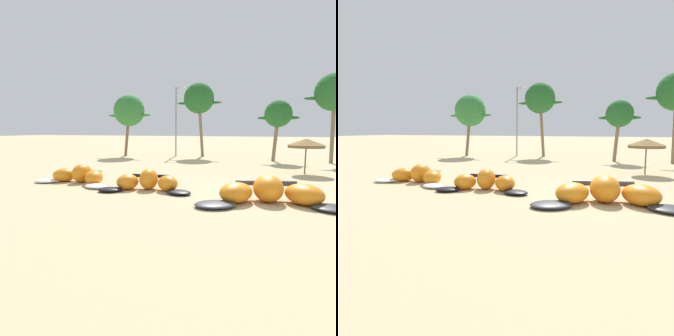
# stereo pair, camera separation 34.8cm
# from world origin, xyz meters

# --- Properties ---
(ground_plane) EXTENTS (260.00, 260.00, 0.00)m
(ground_plane) POSITION_xyz_m (0.00, 0.00, 0.00)
(ground_plane) COLOR #C6B284
(kite_far_left) EXTENTS (5.65, 2.96, 1.17)m
(kite_far_left) POSITION_xyz_m (-10.61, 0.51, 0.45)
(kite_far_left) COLOR white
(kite_far_left) RESTS_ON ground
(kite_left) EXTENTS (5.35, 2.81, 1.17)m
(kite_left) POSITION_xyz_m (-5.64, -0.17, 0.45)
(kite_left) COLOR black
(kite_left) RESTS_ON ground
(kite_left_of_center) EXTENTS (7.01, 3.94, 1.27)m
(kite_left_of_center) POSITION_xyz_m (0.81, -1.15, 0.48)
(kite_left_of_center) COLOR #333338
(kite_left_of_center) RESTS_ON ground
(beach_umbrella_near_van) EXTENTS (2.73, 2.73, 2.69)m
(beach_umbrella_near_van) POSITION_xyz_m (3.31, 9.35, 2.34)
(beach_umbrella_near_van) COLOR brown
(beach_umbrella_near_van) RESTS_ON ground
(palm_leftmost) EXTENTS (5.86, 3.91, 7.65)m
(palm_leftmost) POSITION_xyz_m (-16.25, 19.21, 5.65)
(palm_leftmost) COLOR brown
(palm_leftmost) RESTS_ON ground
(palm_left) EXTENTS (5.63, 3.76, 9.06)m
(palm_left) POSITION_xyz_m (-7.85, 21.64, 7.11)
(palm_left) COLOR #7F6647
(palm_left) RESTS_ON ground
(palm_left_of_gap) EXTENTS (4.21, 2.81, 6.39)m
(palm_left_of_gap) POSITION_xyz_m (1.39, 18.41, 4.90)
(palm_left_of_gap) COLOR #7F6647
(palm_left_of_gap) RESTS_ON ground
(lamppost_west) EXTENTS (1.37, 0.24, 8.59)m
(lamppost_west) POSITION_xyz_m (-10.54, 21.04, 4.78)
(lamppost_west) COLOR gray
(lamppost_west) RESTS_ON ground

